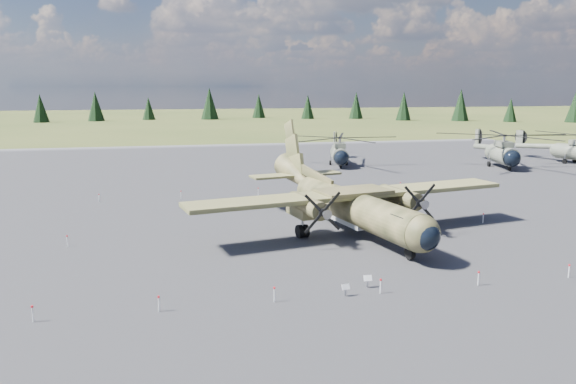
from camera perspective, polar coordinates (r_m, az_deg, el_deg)
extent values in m
plane|color=brown|center=(43.83, 0.39, -4.29)|extent=(500.00, 500.00, 0.00)
cube|color=slate|center=(53.36, -1.98, -1.58)|extent=(120.00, 120.00, 0.04)
cylinder|color=#35381E|center=(43.44, 6.90, -1.66)|extent=(5.66, 16.60, 2.55)
sphere|color=#35381E|center=(36.79, 13.36, -4.14)|extent=(2.94, 2.94, 2.50)
sphere|color=black|center=(36.42, 13.83, -4.39)|extent=(2.16, 2.16, 1.84)
cube|color=black|center=(37.77, 12.09, -2.63)|extent=(2.07, 1.78, 0.50)
cone|color=#35381E|center=(52.66, 1.02, 1.65)|extent=(3.66, 6.63, 3.84)
cube|color=#929597|center=(44.44, 6.28, -2.75)|extent=(2.75, 5.70, 0.46)
cube|color=#393D1F|center=(43.62, 6.63, -0.20)|extent=(26.56, 8.12, 0.32)
cube|color=#35381E|center=(43.58, 6.64, 0.06)|extent=(6.00, 4.27, 0.32)
cylinder|color=#35381E|center=(41.60, 1.90, -1.37)|extent=(2.25, 4.92, 1.37)
cube|color=#35381E|center=(42.37, 1.47, -1.97)|extent=(1.94, 3.31, 0.73)
cone|color=gray|center=(39.01, 3.76, -2.20)|extent=(0.84, 0.94, 0.69)
cylinder|color=black|center=(42.74, 1.46, -3.99)|extent=(0.98, 1.14, 1.00)
cylinder|color=#35381E|center=(45.65, 11.26, -0.49)|extent=(2.25, 4.92, 1.37)
cube|color=#35381E|center=(46.36, 10.72, -1.05)|extent=(1.94, 3.31, 0.73)
cone|color=gray|center=(43.30, 13.48, -1.18)|extent=(0.84, 0.94, 0.69)
cylinder|color=black|center=(46.69, 10.66, -2.91)|extent=(0.98, 1.14, 1.00)
cube|color=#35381E|center=(49.48, 2.69, 1.69)|extent=(1.57, 6.81, 1.53)
cube|color=#393D1F|center=(53.07, 0.82, 1.76)|extent=(8.98, 3.65, 0.20)
cylinder|color=gray|center=(37.88, 12.31, -5.13)|extent=(0.15, 0.15, 0.82)
cylinder|color=black|center=(38.07, 12.27, -6.09)|extent=(0.48, 0.90, 0.85)
cylinder|color=slate|center=(81.18, 5.24, 3.79)|extent=(3.59, 6.74, 2.22)
sphere|color=black|center=(78.02, 5.43, 3.47)|extent=(2.45, 2.45, 2.05)
sphere|color=slate|center=(84.35, 5.06, 4.05)|extent=(2.45, 2.45, 2.05)
cube|color=slate|center=(80.67, 5.27, 4.76)|extent=(2.11, 3.11, 0.67)
cylinder|color=gray|center=(80.61, 5.28, 5.23)|extent=(0.38, 0.38, 0.89)
cylinder|color=slate|center=(87.62, 4.89, 4.50)|extent=(2.41, 7.58, 1.27)
cube|color=slate|center=(90.83, 4.74, 5.43)|extent=(0.47, 1.26, 2.14)
cylinder|color=black|center=(90.85, 4.93, 5.43)|extent=(0.56, 2.27, 2.31)
cylinder|color=black|center=(78.71, 5.38, 2.62)|extent=(0.38, 0.65, 0.61)
cylinder|color=black|center=(82.31, 4.33, 2.99)|extent=(0.42, 0.75, 0.71)
cylinder|color=gray|center=(82.25, 4.33, 3.31)|extent=(0.15, 0.15, 1.29)
cylinder|color=black|center=(82.51, 5.99, 2.98)|extent=(0.42, 0.75, 0.71)
cylinder|color=gray|center=(82.45, 6.00, 3.30)|extent=(0.15, 0.15, 1.29)
cylinder|color=slate|center=(84.60, 20.92, 3.54)|extent=(4.00, 7.53, 2.49)
sphere|color=black|center=(81.29, 21.79, 3.18)|extent=(2.73, 2.73, 2.29)
sphere|color=slate|center=(87.94, 20.11, 3.84)|extent=(2.73, 2.73, 2.29)
cube|color=slate|center=(84.07, 21.09, 4.58)|extent=(2.35, 3.48, 0.75)
cylinder|color=gray|center=(84.00, 21.12, 5.08)|extent=(0.43, 0.43, 0.99)
cylinder|color=slate|center=(91.40, 19.35, 4.34)|extent=(2.68, 8.47, 1.42)
cube|color=slate|center=(94.80, 18.67, 5.34)|extent=(0.52, 1.41, 2.39)
cylinder|color=black|center=(94.91, 18.87, 5.34)|extent=(0.63, 2.54, 2.59)
cylinder|color=black|center=(82.01, 21.57, 2.27)|extent=(0.42, 0.72, 0.68)
cylinder|color=black|center=(85.43, 19.74, 2.70)|extent=(0.47, 0.84, 0.80)
cylinder|color=gray|center=(85.36, 19.76, 3.05)|extent=(0.17, 0.17, 1.44)
cylinder|color=black|center=(86.36, 21.42, 2.67)|extent=(0.47, 0.84, 0.80)
cylinder|color=gray|center=(86.29, 21.44, 3.01)|extent=(0.17, 0.17, 1.44)
sphere|color=slate|center=(95.33, 25.68, 3.84)|extent=(2.66, 2.66, 2.13)
cylinder|color=slate|center=(97.33, 24.02, 4.28)|extent=(3.06, 7.80, 1.33)
cube|color=slate|center=(99.33, 22.47, 5.18)|extent=(0.57, 1.30, 2.23)
cylinder|color=black|center=(99.58, 22.59, 5.18)|extent=(0.76, 2.32, 2.41)
cylinder|color=black|center=(93.20, 26.28, 2.82)|extent=(0.48, 0.79, 0.74)
cylinder|color=gray|center=(93.15, 26.31, 3.12)|extent=(0.16, 0.16, 1.34)
cylinder|color=black|center=(95.27, 27.14, 2.90)|extent=(0.48, 0.79, 0.74)
cylinder|color=gray|center=(95.21, 27.16, 3.19)|extent=(0.16, 0.16, 1.34)
cube|color=gray|center=(31.37, 5.85, -10.00)|extent=(0.09, 0.09, 0.55)
cube|color=white|center=(31.24, 5.88, -9.57)|extent=(0.47, 0.25, 0.31)
cube|color=gray|center=(32.78, 8.06, -9.09)|extent=(0.09, 0.09, 0.59)
cube|color=white|center=(32.64, 8.11, -8.65)|extent=(0.48, 0.22, 0.33)
cylinder|color=white|center=(30.60, -24.50, -11.24)|extent=(0.07, 0.07, 0.80)
cylinder|color=red|center=(30.46, -24.56, -10.54)|extent=(0.12, 0.12, 0.10)
cylinder|color=white|center=(29.87, -12.98, -11.06)|extent=(0.07, 0.07, 0.80)
cylinder|color=red|center=(29.73, -13.01, -10.34)|extent=(0.12, 0.12, 0.10)
cylinder|color=white|center=(30.34, -1.39, -10.43)|extent=(0.07, 0.07, 0.80)
cylinder|color=red|center=(30.20, -1.40, -9.72)|extent=(0.12, 0.12, 0.10)
cylinder|color=white|center=(31.95, 9.38, -9.46)|extent=(0.07, 0.07, 0.80)
cylinder|color=red|center=(31.81, 9.40, -8.79)|extent=(0.12, 0.12, 0.10)
cylinder|color=white|center=(34.54, 18.77, -8.35)|extent=(0.07, 0.07, 0.80)
cylinder|color=red|center=(34.41, 18.81, -7.72)|extent=(0.12, 0.12, 0.10)
cylinder|color=white|center=(37.91, 26.63, -7.24)|extent=(0.07, 0.07, 0.80)
cylinder|color=red|center=(37.79, 26.69, -6.66)|extent=(0.12, 0.12, 0.10)
cylinder|color=white|center=(58.71, -18.64, -0.61)|extent=(0.07, 0.07, 0.80)
cylinder|color=red|center=(58.63, -18.66, -0.23)|extent=(0.12, 0.12, 0.10)
cylinder|color=white|center=(58.34, -10.81, -0.30)|extent=(0.07, 0.07, 0.80)
cylinder|color=red|center=(58.27, -10.83, 0.08)|extent=(0.12, 0.12, 0.10)
cylinder|color=white|center=(59.07, -3.04, 0.01)|extent=(0.07, 0.07, 0.80)
cylinder|color=red|center=(59.00, -3.04, 0.39)|extent=(0.12, 0.12, 0.10)
cylinder|color=white|center=(60.85, 4.42, 0.31)|extent=(0.07, 0.07, 0.80)
cylinder|color=red|center=(60.78, 4.42, 0.68)|extent=(0.12, 0.12, 0.10)
cylinder|color=white|center=(63.60, 11.34, 0.58)|extent=(0.07, 0.07, 0.80)
cylinder|color=red|center=(63.53, 11.35, 0.93)|extent=(0.12, 0.12, 0.10)
cylinder|color=white|center=(43.31, -21.51, -4.69)|extent=(0.07, 0.07, 0.80)
cylinder|color=red|center=(43.21, -21.54, -4.18)|extent=(0.12, 0.12, 0.10)
cylinder|color=white|center=(49.93, 19.21, -2.56)|extent=(0.07, 0.07, 0.80)
cylinder|color=red|center=(49.84, 19.24, -2.12)|extent=(0.12, 0.12, 0.10)
cone|color=black|center=(203.44, 27.24, 7.87)|extent=(6.15, 6.15, 10.98)
cone|color=black|center=(197.65, 21.67, 7.76)|extent=(4.30, 4.30, 7.68)
cone|color=black|center=(197.83, 17.13, 8.46)|extent=(5.91, 5.91, 10.56)
cone|color=black|center=(196.67, 11.67, 8.56)|extent=(5.39, 5.39, 9.62)
cone|color=black|center=(204.11, 6.93, 8.74)|extent=(5.27, 5.27, 9.42)
cone|color=black|center=(201.74, 2.02, 8.66)|extent=(4.76, 4.76, 8.50)
cone|color=black|center=(208.06, -2.99, 8.74)|extent=(4.87, 4.87, 8.70)
cone|color=black|center=(200.22, -7.97, 8.91)|extent=(6.15, 6.15, 10.98)
cone|color=black|center=(201.51, -13.98, 8.25)|extent=(4.36, 4.36, 7.78)
cone|color=black|center=(198.82, -18.97, 8.24)|extent=(5.44, 5.44, 9.71)
cone|color=black|center=(197.75, -23.85, 7.81)|extent=(5.07, 5.07, 9.04)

